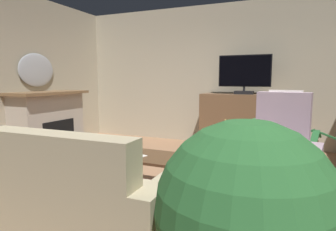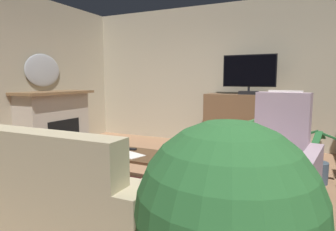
{
  "view_description": "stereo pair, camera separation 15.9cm",
  "coord_description": "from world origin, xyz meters",
  "px_view_note": "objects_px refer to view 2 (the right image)",
  "views": [
    {
      "loc": [
        1.35,
        -3.05,
        1.32
      ],
      "look_at": [
        -0.09,
        0.37,
        0.85
      ],
      "focal_mm": 30.72,
      "sensor_mm": 36.0,
      "label": 1
    },
    {
      "loc": [
        1.5,
        -2.99,
        1.32
      ],
      "look_at": [
        -0.09,
        0.37,
        0.85
      ],
      "focal_mm": 30.72,
      "sensor_mm": 36.0,
      "label": 2
    }
  ],
  "objects_px": {
    "television": "(249,73)",
    "potted_plant_small_fern_corner": "(317,167)",
    "tv_remote": "(130,149)",
    "wall_mirror_oval": "(43,70)",
    "potted_plant_on_hearth_side": "(228,214)",
    "coffee_table": "(141,158)",
    "sofa_floral": "(78,205)",
    "tv_cabinet": "(248,123)",
    "potted_plant_tall_palm_by_window": "(258,162)",
    "armchair_facing_sofa": "(273,176)",
    "fireplace": "(55,122)",
    "cat": "(93,158)",
    "folded_newspaper": "(131,155)"
  },
  "relations": [
    {
      "from": "television",
      "to": "potted_plant_small_fern_corner",
      "type": "distance_m",
      "value": 2.16
    },
    {
      "from": "tv_cabinet",
      "to": "potted_plant_tall_palm_by_window",
      "type": "bearing_deg",
      "value": -75.33
    },
    {
      "from": "wall_mirror_oval",
      "to": "sofa_floral",
      "type": "relative_size",
      "value": 0.52
    },
    {
      "from": "coffee_table",
      "to": "armchair_facing_sofa",
      "type": "bearing_deg",
      "value": 2.96
    },
    {
      "from": "fireplace",
      "to": "potted_plant_on_hearth_side",
      "type": "xyz_separation_m",
      "value": [
        3.86,
        -2.5,
        0.1
      ]
    },
    {
      "from": "tv_cabinet",
      "to": "sofa_floral",
      "type": "xyz_separation_m",
      "value": [
        -0.65,
        -3.81,
        -0.17
      ]
    },
    {
      "from": "potted_plant_tall_palm_by_window",
      "to": "cat",
      "type": "relative_size",
      "value": 1.29
    },
    {
      "from": "television",
      "to": "potted_plant_small_fern_corner",
      "type": "height_order",
      "value": "television"
    },
    {
      "from": "wall_mirror_oval",
      "to": "sofa_floral",
      "type": "xyz_separation_m",
      "value": [
        2.86,
        -2.24,
        -1.16
      ]
    },
    {
      "from": "wall_mirror_oval",
      "to": "potted_plant_on_hearth_side",
      "type": "bearing_deg",
      "value": -31.32
    },
    {
      "from": "folded_newspaper",
      "to": "armchair_facing_sofa",
      "type": "distance_m",
      "value": 1.58
    },
    {
      "from": "tv_cabinet",
      "to": "sofa_floral",
      "type": "distance_m",
      "value": 3.87
    },
    {
      "from": "sofa_floral",
      "to": "cat",
      "type": "distance_m",
      "value": 2.2
    },
    {
      "from": "tv_cabinet",
      "to": "potted_plant_small_fern_corner",
      "type": "relative_size",
      "value": 1.75
    },
    {
      "from": "potted_plant_small_fern_corner",
      "to": "armchair_facing_sofa",
      "type": "bearing_deg",
      "value": -112.32
    },
    {
      "from": "potted_plant_small_fern_corner",
      "to": "television",
      "type": "bearing_deg",
      "value": 128.9
    },
    {
      "from": "wall_mirror_oval",
      "to": "tv_remote",
      "type": "distance_m",
      "value": 2.82
    },
    {
      "from": "tv_remote",
      "to": "potted_plant_small_fern_corner",
      "type": "xyz_separation_m",
      "value": [
        2.16,
        1.01,
        -0.23
      ]
    },
    {
      "from": "coffee_table",
      "to": "sofa_floral",
      "type": "distance_m",
      "value": 1.23
    },
    {
      "from": "armchair_facing_sofa",
      "to": "fireplace",
      "type": "bearing_deg",
      "value": 166.54
    },
    {
      "from": "potted_plant_on_hearth_side",
      "to": "fireplace",
      "type": "bearing_deg",
      "value": 147.07
    },
    {
      "from": "television",
      "to": "wall_mirror_oval",
      "type": "bearing_deg",
      "value": -156.68
    },
    {
      "from": "coffee_table",
      "to": "potted_plant_tall_palm_by_window",
      "type": "height_order",
      "value": "potted_plant_tall_palm_by_window"
    },
    {
      "from": "coffee_table",
      "to": "cat",
      "type": "bearing_deg",
      "value": 155.68
    },
    {
      "from": "television",
      "to": "tv_remote",
      "type": "xyz_separation_m",
      "value": [
        -1.04,
        -2.4,
        -0.99
      ]
    },
    {
      "from": "potted_plant_on_hearth_side",
      "to": "cat",
      "type": "distance_m",
      "value": 3.3
    },
    {
      "from": "potted_plant_small_fern_corner",
      "to": "potted_plant_tall_palm_by_window",
      "type": "bearing_deg",
      "value": -165.08
    },
    {
      "from": "coffee_table",
      "to": "sofa_floral",
      "type": "relative_size",
      "value": 0.76
    },
    {
      "from": "tv_remote",
      "to": "potted_plant_small_fern_corner",
      "type": "bearing_deg",
      "value": 17.98
    },
    {
      "from": "potted_plant_on_hearth_side",
      "to": "cat",
      "type": "xyz_separation_m",
      "value": [
        -2.56,
        2.01,
        -0.52
      ]
    },
    {
      "from": "wall_mirror_oval",
      "to": "armchair_facing_sofa",
      "type": "xyz_separation_m",
      "value": [
        4.2,
        -0.94,
        -1.13
      ]
    },
    {
      "from": "wall_mirror_oval",
      "to": "potted_plant_small_fern_corner",
      "type": "height_order",
      "value": "wall_mirror_oval"
    },
    {
      "from": "sofa_floral",
      "to": "potted_plant_on_hearth_side",
      "type": "xyz_separation_m",
      "value": [
        1.25,
        -0.26,
        0.3
      ]
    },
    {
      "from": "folded_newspaper",
      "to": "cat",
      "type": "relative_size",
      "value": 0.44
    },
    {
      "from": "sofa_floral",
      "to": "potted_plant_on_hearth_side",
      "type": "bearing_deg",
      "value": -11.64
    },
    {
      "from": "potted_plant_on_hearth_side",
      "to": "cat",
      "type": "height_order",
      "value": "potted_plant_on_hearth_side"
    },
    {
      "from": "folded_newspaper",
      "to": "potted_plant_small_fern_corner",
      "type": "xyz_separation_m",
      "value": [
        2.01,
        1.23,
        -0.23
      ]
    },
    {
      "from": "fireplace",
      "to": "television",
      "type": "xyz_separation_m",
      "value": [
        3.26,
        1.51,
        0.9
      ]
    },
    {
      "from": "sofa_floral",
      "to": "potted_plant_tall_palm_by_window",
      "type": "distance_m",
      "value": 2.43
    },
    {
      "from": "television",
      "to": "potted_plant_tall_palm_by_window",
      "type": "relative_size",
      "value": 1.09
    },
    {
      "from": "television",
      "to": "potted_plant_small_fern_corner",
      "type": "bearing_deg",
      "value": -51.1
    },
    {
      "from": "wall_mirror_oval",
      "to": "armchair_facing_sofa",
      "type": "relative_size",
      "value": 0.66
    },
    {
      "from": "tv_remote",
      "to": "sofa_floral",
      "type": "relative_size",
      "value": 0.11
    },
    {
      "from": "tv_remote",
      "to": "tv_cabinet",
      "type": "bearing_deg",
      "value": 60.03
    },
    {
      "from": "coffee_table",
      "to": "potted_plant_small_fern_corner",
      "type": "distance_m",
      "value": 2.24
    },
    {
      "from": "tv_remote",
      "to": "coffee_table",
      "type": "bearing_deg",
      "value": -35.84
    },
    {
      "from": "coffee_table",
      "to": "armchair_facing_sofa",
      "type": "distance_m",
      "value": 1.48
    },
    {
      "from": "coffee_table",
      "to": "cat",
      "type": "height_order",
      "value": "coffee_table"
    },
    {
      "from": "coffee_table",
      "to": "potted_plant_tall_palm_by_window",
      "type": "distance_m",
      "value": 1.56
    },
    {
      "from": "television",
      "to": "coffee_table",
      "type": "height_order",
      "value": "television"
    }
  ]
}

